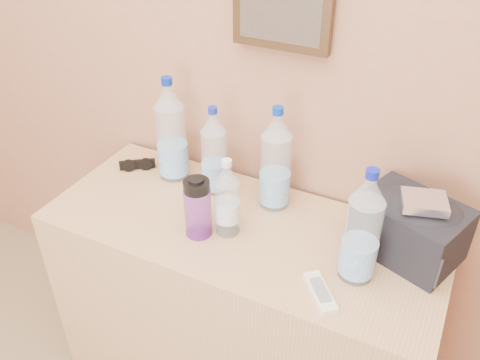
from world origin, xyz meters
The scene contains 12 objects.
picture_frame centered at (0.03, 1.98, 1.40)m, with size 0.30×0.03×0.25m, color #382311, non-canonical shape.
dresser centered at (0.03, 1.72, 0.39)m, with size 1.26×0.52×0.78m, color #A47A56.
pet_large_a centered at (-0.14, 1.86, 0.92)m, with size 0.08×0.08×0.31m.
pet_large_b centered at (-0.32, 1.87, 0.95)m, with size 0.10×0.10×0.38m.
pet_large_c centered at (0.07, 1.87, 0.94)m, with size 0.10×0.10×0.35m.
pet_large_d centered at (0.41, 1.67, 0.94)m, with size 0.09×0.09×0.35m.
pet_small centered at (0.00, 1.68, 0.90)m, with size 0.07×0.07×0.26m.
nalgene_bottle centered at (-0.07, 1.63, 0.88)m, with size 0.08×0.08×0.20m.
sunglasses centered at (-0.46, 1.85, 0.80)m, with size 0.13×0.05×0.03m, color black, non-canonical shape.
ac_remote centered at (0.34, 1.55, 0.79)m, with size 0.15×0.05×0.02m, color silver.
toiletry_bag centered at (0.51, 1.83, 0.88)m, with size 0.28×0.20×0.19m, color black, non-canonical shape.
foil_packet centered at (0.53, 1.81, 0.99)m, with size 0.12×0.10×0.02m, color silver.
Camera 1 is at (0.58, 0.61, 1.80)m, focal length 38.00 mm.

